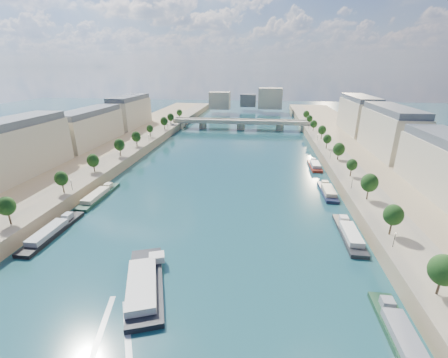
# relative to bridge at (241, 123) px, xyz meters

# --- Properties ---
(ground) EXTENTS (700.00, 700.00, 0.00)m
(ground) POSITION_rel_bridge_xyz_m (0.00, -121.28, -5.08)
(ground) COLOR #0B2C32
(ground) RESTS_ON ground
(quay_left) EXTENTS (44.00, 520.00, 5.00)m
(quay_left) POSITION_rel_bridge_xyz_m (-72.00, -121.28, -2.58)
(quay_left) COLOR #9E8460
(quay_left) RESTS_ON ground
(quay_right) EXTENTS (44.00, 520.00, 5.00)m
(quay_right) POSITION_rel_bridge_xyz_m (72.00, -121.28, -2.58)
(quay_right) COLOR #9E8460
(quay_right) RESTS_ON ground
(pave_left) EXTENTS (14.00, 520.00, 0.10)m
(pave_left) POSITION_rel_bridge_xyz_m (-57.00, -121.28, -0.03)
(pave_left) COLOR gray
(pave_left) RESTS_ON quay_left
(pave_right) EXTENTS (14.00, 520.00, 0.10)m
(pave_right) POSITION_rel_bridge_xyz_m (57.00, -121.28, -0.03)
(pave_right) COLOR gray
(pave_right) RESTS_ON quay_right
(trees_left) EXTENTS (4.80, 268.80, 8.26)m
(trees_left) POSITION_rel_bridge_xyz_m (-55.00, -119.28, 5.39)
(trees_left) COLOR #382B1E
(trees_left) RESTS_ON ground
(trees_right) EXTENTS (4.80, 268.80, 8.26)m
(trees_right) POSITION_rel_bridge_xyz_m (55.00, -111.28, 5.39)
(trees_right) COLOR #382B1E
(trees_right) RESTS_ON ground
(lamps_left) EXTENTS (0.36, 200.36, 4.28)m
(lamps_left) POSITION_rel_bridge_xyz_m (-52.50, -131.28, 2.70)
(lamps_left) COLOR black
(lamps_left) RESTS_ON ground
(lamps_right) EXTENTS (0.36, 200.36, 4.28)m
(lamps_right) POSITION_rel_bridge_xyz_m (52.50, -116.28, 2.70)
(lamps_right) COLOR black
(lamps_right) RESTS_ON ground
(buildings_left) EXTENTS (16.00, 226.00, 23.20)m
(buildings_left) POSITION_rel_bridge_xyz_m (-85.00, -109.28, 11.37)
(buildings_left) COLOR #B7A98D
(buildings_left) RESTS_ON ground
(buildings_right) EXTENTS (16.00, 226.00, 23.20)m
(buildings_right) POSITION_rel_bridge_xyz_m (85.00, -109.28, 11.37)
(buildings_right) COLOR #B7A98D
(buildings_right) RESTS_ON ground
(skyline) EXTENTS (79.00, 42.00, 22.00)m
(skyline) POSITION_rel_bridge_xyz_m (3.19, 98.24, 9.57)
(skyline) COLOR #B7A98D
(skyline) RESTS_ON ground
(bridge) EXTENTS (112.00, 12.00, 8.15)m
(bridge) POSITION_rel_bridge_xyz_m (0.00, 0.00, 0.00)
(bridge) COLOR #C1B79E
(bridge) RESTS_ON ground
(tour_barge) EXTENTS (16.57, 28.17, 3.74)m
(tour_barge) POSITION_rel_bridge_xyz_m (-8.12, -193.14, -4.07)
(tour_barge) COLOR black
(tour_barge) RESTS_ON ground
(wake) EXTENTS (16.34, 25.60, 0.04)m
(wake) POSITION_rel_bridge_xyz_m (-8.12, -209.76, -5.06)
(wake) COLOR silver
(wake) RESTS_ON ground
(moored_barges_left) EXTENTS (5.00, 123.41, 3.60)m
(moored_barges_left) POSITION_rel_bridge_xyz_m (-45.50, -190.30, -4.24)
(moored_barges_left) COLOR #1C203E
(moored_barges_left) RESTS_ON ground
(moored_barges_right) EXTENTS (5.00, 156.53, 3.60)m
(moored_barges_right) POSITION_rel_bridge_xyz_m (45.50, -165.89, -4.24)
(moored_barges_right) COLOR black
(moored_barges_right) RESTS_ON ground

